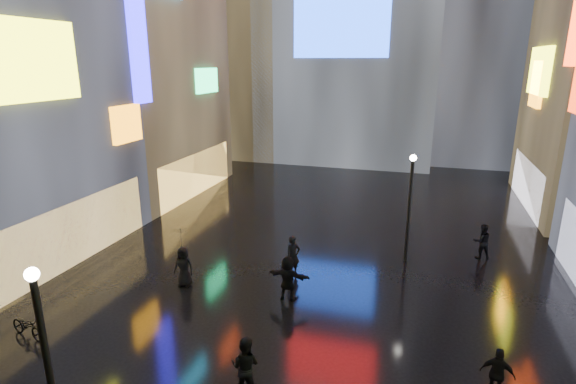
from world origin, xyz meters
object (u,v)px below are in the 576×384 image
at_px(bicycle, 27,326).
at_px(lamp_far, 410,202).
at_px(lamp_near, 47,362).
at_px(pedestrian_3, 498,374).

bearing_deg(bicycle, lamp_far, -38.15).
relative_size(lamp_near, pedestrian_3, 3.28).
xyz_separation_m(lamp_near, bicycle, (-5.14, 3.91, -2.51)).
bearing_deg(pedestrian_3, lamp_near, 39.48).
distance_m(lamp_near, lamp_far, 15.87).
height_order(pedestrian_3, bicycle, pedestrian_3).
xyz_separation_m(pedestrian_3, bicycle, (-15.17, -1.55, -0.36)).
xyz_separation_m(lamp_near, lamp_far, (7.13, 14.18, 0.00)).
distance_m(pedestrian_3, bicycle, 15.26).
relative_size(lamp_near, bicycle, 3.18).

